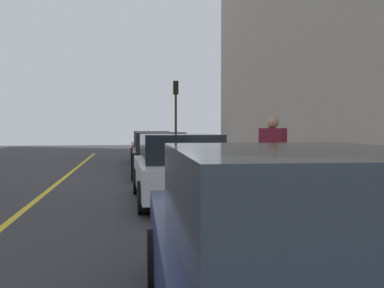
{
  "coord_description": "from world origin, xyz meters",
  "views": [
    {
      "loc": [
        -14.3,
        1.16,
        1.64
      ],
      "look_at": [
        2.31,
        -1.41,
        1.02
      ],
      "focal_mm": 39.91,
      "sensor_mm": 36.0,
      "label": 1
    }
  ],
  "objects": [
    {
      "name": "ground_plane",
      "position": [
        0.0,
        0.0,
        0.0
      ],
      "size": [
        56.0,
        56.0,
        0.0
      ],
      "primitive_type": "plane",
      "color": "#333335"
    },
    {
      "name": "sidewalk",
      "position": [
        0.0,
        -3.3,
        0.07
      ],
      "size": [
        28.0,
        4.6,
        0.15
      ],
      "primitive_type": "cube",
      "color": "#A39E93",
      "rests_on": "ground"
    },
    {
      "name": "lane_stripe_centre",
      "position": [
        0.0,
        3.2,
        0.0
      ],
      "size": [
        28.0,
        0.14,
        0.01
      ],
      "primitive_type": "cube",
      "color": "gold",
      "rests_on": "ground"
    },
    {
      "name": "parked_car_navy",
      "position": [
        -11.55,
        0.06,
        0.76
      ],
      "size": [
        4.34,
        2.01,
        1.51
      ],
      "color": "black",
      "rests_on": "ground"
    },
    {
      "name": "parked_car_white",
      "position": [
        -4.91,
        0.02,
        0.76
      ],
      "size": [
        4.18,
        1.95,
        1.51
      ],
      "color": "black",
      "rests_on": "ground"
    },
    {
      "name": "parked_car_black",
      "position": [
        0.48,
        0.04,
        0.76
      ],
      "size": [
        4.58,
        1.97,
        1.51
      ],
      "color": "black",
      "rests_on": "ground"
    },
    {
      "name": "parked_car_maroon",
      "position": [
        6.24,
        0.0,
        0.76
      ],
      "size": [
        4.56,
        1.93,
        1.51
      ],
      "color": "black",
      "rests_on": "ground"
    },
    {
      "name": "pedestrian_black_coat",
      "position": [
        -0.6,
        -3.62,
        1.06
      ],
      "size": [
        0.56,
        0.46,
        1.7
      ],
      "color": "black",
      "rests_on": "sidewalk"
    },
    {
      "name": "pedestrian_burgundy_coat",
      "position": [
        -6.49,
        -1.61,
        1.07
      ],
      "size": [
        0.52,
        0.54,
        1.72
      ],
      "color": "black",
      "rests_on": "sidewalk"
    },
    {
      "name": "traffic_light_pole",
      "position": [
        7.93,
        -1.42,
        2.86
      ],
      "size": [
        0.35,
        0.26,
        3.97
      ],
      "color": "#2D2D19",
      "rests_on": "sidewalk"
    }
  ]
}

